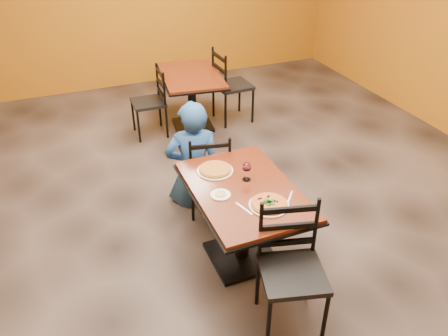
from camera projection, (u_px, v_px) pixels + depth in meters
name	position (u px, v px, depth m)	size (l,w,h in m)	color
floor	(221.00, 224.00, 4.45)	(7.00, 8.00, 0.01)	black
table_main	(243.00, 208.00, 3.77)	(0.83, 1.23, 0.75)	maroon
table_second	(192.00, 89.00, 5.97)	(0.90, 1.21, 0.75)	maroon
chair_main_near	(293.00, 274.00, 3.20)	(0.45, 0.45, 0.99)	black
chair_main_far	(208.00, 171.00, 4.46)	(0.40, 0.40, 0.89)	black
chair_second_left	(148.00, 103.00, 5.83)	(0.40, 0.40, 0.89)	black
chair_second_right	(233.00, 86.00, 6.18)	(0.45, 0.45, 1.01)	black
diner	(193.00, 153.00, 4.53)	(0.57, 0.37, 1.11)	navy
plate_main	(269.00, 205.00, 3.46)	(0.31, 0.31, 0.01)	white
pizza_main	(269.00, 204.00, 3.45)	(0.28, 0.28, 0.02)	maroon
plate_far	(215.00, 171.00, 3.88)	(0.31, 0.31, 0.01)	white
pizza_far	(215.00, 169.00, 3.87)	(0.28, 0.28, 0.02)	gold
side_plate	(221.00, 195.00, 3.58)	(0.16, 0.16, 0.01)	white
dip	(221.00, 194.00, 3.58)	(0.09, 0.09, 0.01)	tan
wine_glass	(247.00, 171.00, 3.72)	(0.08, 0.08, 0.18)	white
fork	(244.00, 208.00, 3.43)	(0.01, 0.19, 0.00)	silver
knife	(289.00, 198.00, 3.54)	(0.01, 0.21, 0.00)	silver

